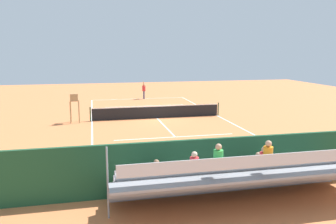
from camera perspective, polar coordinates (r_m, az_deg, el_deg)
name	(u,v)px	position (r m, az deg, el deg)	size (l,w,h in m)	color
ground_plane	(157,118)	(26.63, -1.88, -1.03)	(60.00, 60.00, 0.00)	#D17542
court_line_markings	(157,118)	(26.66, -1.89, -1.01)	(10.10, 22.20, 0.01)	white
tennis_net	(157,112)	(26.53, -1.88, 0.03)	(10.30, 0.10, 1.07)	black
backdrop_wall	(225,163)	(13.31, 9.53, -8.44)	(18.00, 0.16, 2.00)	#1E4C2D
bleacher_stand	(240,177)	(12.17, 11.99, -10.66)	(9.06, 2.40, 2.48)	gray
umpire_chair	(74,105)	(25.67, -15.49, 1.15)	(0.67, 0.67, 2.14)	#A88456
courtside_bench	(262,164)	(14.88, 15.49, -8.44)	(1.80, 0.40, 0.93)	#33383D
equipment_bag	(222,177)	(14.17, 9.10, -10.78)	(0.90, 0.36, 0.36)	black
tennis_player	(144,90)	(37.19, -4.09, 3.79)	(0.38, 0.54, 1.93)	navy
tennis_racket	(138,99)	(37.28, -5.11, 2.24)	(0.38, 0.59, 0.03)	black
tennis_ball_near	(161,103)	(34.01, -1.19, 1.53)	(0.07, 0.07, 0.07)	#CCDB33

